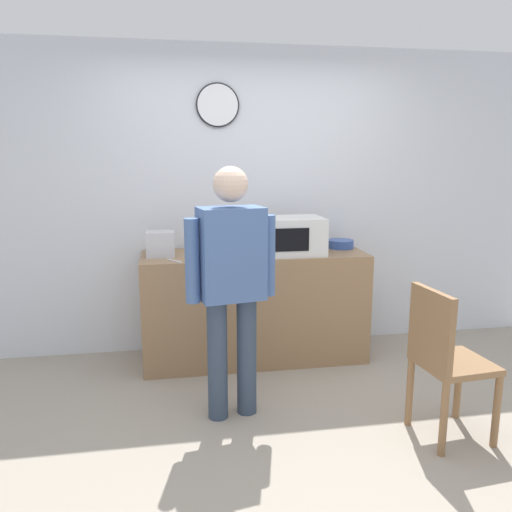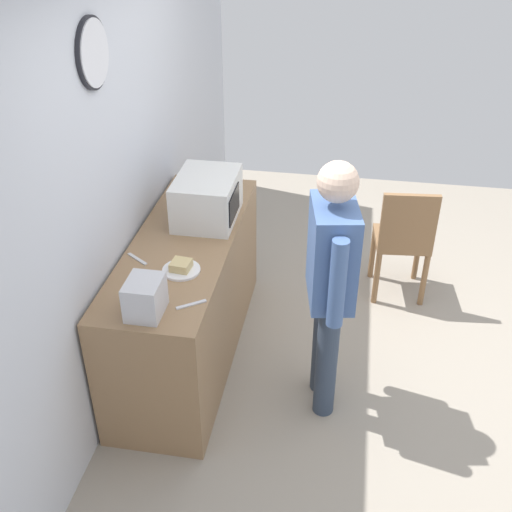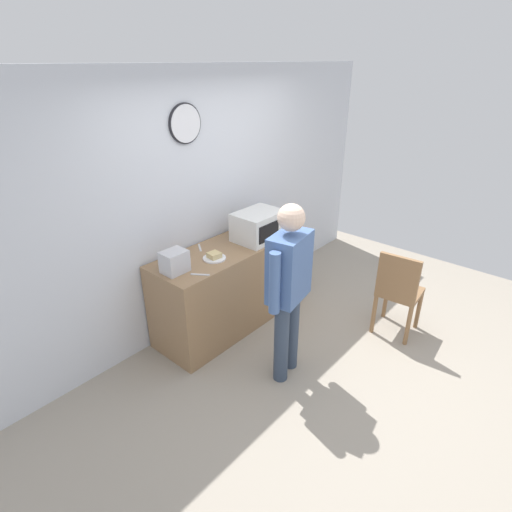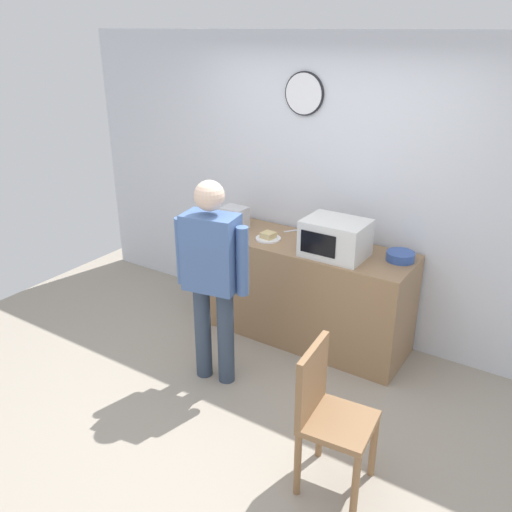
% 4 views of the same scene
% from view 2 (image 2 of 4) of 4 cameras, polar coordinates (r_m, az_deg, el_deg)
% --- Properties ---
extents(ground_plane, '(6.00, 6.00, 0.00)m').
position_cam_2_polar(ground_plane, '(4.35, 10.10, -10.03)').
color(ground_plane, '#9E9384').
extents(back_wall, '(5.40, 0.13, 2.60)m').
position_cam_2_polar(back_wall, '(3.86, -12.45, 7.20)').
color(back_wall, silver).
rests_on(back_wall, ground_plane).
extents(kitchen_counter, '(1.83, 0.62, 0.91)m').
position_cam_2_polar(kitchen_counter, '(4.16, -6.30, -3.84)').
color(kitchen_counter, '#93704C').
rests_on(kitchen_counter, ground_plane).
extents(microwave, '(0.50, 0.39, 0.30)m').
position_cam_2_polar(microwave, '(4.06, -4.51, 5.33)').
color(microwave, silver).
rests_on(microwave, kitchen_counter).
extents(sandwich_plate, '(0.22, 0.22, 0.07)m').
position_cam_2_polar(sandwich_plate, '(3.60, -6.88, -1.08)').
color(sandwich_plate, white).
rests_on(sandwich_plate, kitchen_counter).
extents(salad_bowl, '(0.22, 0.22, 0.07)m').
position_cam_2_polar(salad_bowl, '(4.57, -5.36, 6.95)').
color(salad_bowl, '#33519E').
rests_on(salad_bowl, kitchen_counter).
extents(toaster, '(0.22, 0.18, 0.20)m').
position_cam_2_polar(toaster, '(3.26, -10.16, -3.75)').
color(toaster, silver).
rests_on(toaster, kitchen_counter).
extents(fork_utensil, '(0.11, 0.15, 0.01)m').
position_cam_2_polar(fork_utensil, '(3.75, -10.84, -0.26)').
color(fork_utensil, silver).
rests_on(fork_utensil, kitchen_counter).
extents(spoon_utensil, '(0.11, 0.15, 0.01)m').
position_cam_2_polar(spoon_utensil, '(3.34, -5.96, -4.45)').
color(spoon_utensil, silver).
rests_on(spoon_utensil, kitchen_counter).
extents(person_standing, '(0.58, 0.31, 1.64)m').
position_cam_2_polar(person_standing, '(3.50, 6.87, -1.71)').
color(person_standing, '#334155').
rests_on(person_standing, ground_plane).
extents(wooden_chair, '(0.44, 0.44, 0.94)m').
position_cam_2_polar(wooden_chair, '(4.77, 13.38, 1.59)').
color(wooden_chair, olive).
rests_on(wooden_chair, ground_plane).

